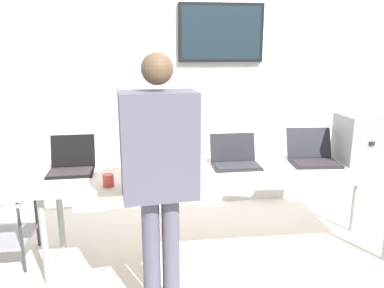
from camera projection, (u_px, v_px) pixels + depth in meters
The scene contains 10 objects.
ground at pixel (219, 256), 3.13m from camera, with size 8.00×8.00×0.04m, color beige.
back_wall at pixel (201, 90), 3.90m from camera, with size 8.00×0.11×2.44m.
workbench at pixel (221, 176), 2.95m from camera, with size 2.81×0.70×0.73m.
equipment_box at pixel (360, 139), 3.13m from camera, with size 0.33×0.35×0.40m.
laptop_station_0 at pixel (72, 164), 2.91m from camera, with size 0.35×0.34×0.26m.
laptop_station_1 at pixel (157, 162), 2.97m from camera, with size 0.33×0.30×0.23m.
laptop_station_2 at pixel (235, 159), 3.05m from camera, with size 0.38×0.31×0.24m.
laptop_station_3 at pixel (313, 155), 3.14m from camera, with size 0.41×0.39×0.26m.
person at pixel (159, 164), 2.22m from camera, with size 0.48×0.62×1.64m.
coffee_mug at pixel (108, 180), 2.59m from camera, with size 0.08×0.08×0.08m.
Camera 1 is at (-0.56, -2.75, 1.65)m, focal length 35.17 mm.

